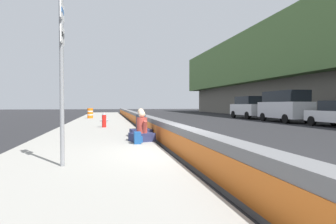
{
  "coord_description": "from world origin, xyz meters",
  "views": [
    {
      "loc": [
        -7.57,
        2.04,
        1.47
      ],
      "look_at": [
        7.32,
        -1.11,
        1.05
      ],
      "focal_mm": 30.37,
      "sensor_mm": 36.0,
      "label": 1
    }
  ],
  "objects_px": {
    "route_sign_post": "(62,69)",
    "fire_hydrant": "(104,120)",
    "parked_car_midline": "(249,107)",
    "backpack": "(138,138)",
    "parked_car_fourth": "(284,106)",
    "seated_person_middle": "(141,128)",
    "seated_person_foreground": "(142,132)",
    "construction_barrel": "(90,113)"
  },
  "relations": [
    {
      "from": "route_sign_post",
      "to": "fire_hydrant",
      "type": "height_order",
      "value": "route_sign_post"
    },
    {
      "from": "fire_hydrant",
      "to": "parked_car_midline",
      "type": "height_order",
      "value": "parked_car_midline"
    },
    {
      "from": "backpack",
      "to": "parked_car_fourth",
      "type": "bearing_deg",
      "value": -49.52
    },
    {
      "from": "route_sign_post",
      "to": "seated_person_middle",
      "type": "bearing_deg",
      "value": -23.64
    },
    {
      "from": "backpack",
      "to": "parked_car_fourth",
      "type": "distance_m",
      "value": 17.31
    },
    {
      "from": "seated_person_foreground",
      "to": "parked_car_midline",
      "type": "relative_size",
      "value": 0.23
    },
    {
      "from": "seated_person_middle",
      "to": "construction_barrel",
      "type": "relative_size",
      "value": 1.22
    },
    {
      "from": "backpack",
      "to": "seated_person_middle",
      "type": "bearing_deg",
      "value": -9.37
    },
    {
      "from": "seated_person_foreground",
      "to": "seated_person_middle",
      "type": "height_order",
      "value": "seated_person_middle"
    },
    {
      "from": "parked_car_midline",
      "to": "route_sign_post",
      "type": "bearing_deg",
      "value": 143.54
    },
    {
      "from": "fire_hydrant",
      "to": "parked_car_fourth",
      "type": "xyz_separation_m",
      "value": [
        4.0,
        -14.35,
        0.77
      ]
    },
    {
      "from": "construction_barrel",
      "to": "parked_car_fourth",
      "type": "xyz_separation_m",
      "value": [
        -7.05,
        -15.78,
        0.73
      ]
    },
    {
      "from": "seated_person_middle",
      "to": "construction_barrel",
      "type": "xyz_separation_m",
      "value": [
        16.2,
        2.98,
        0.12
      ]
    },
    {
      "from": "seated_person_middle",
      "to": "parked_car_midline",
      "type": "height_order",
      "value": "parked_car_midline"
    },
    {
      "from": "route_sign_post",
      "to": "construction_barrel",
      "type": "relative_size",
      "value": 3.79
    },
    {
      "from": "seated_person_middle",
      "to": "route_sign_post",
      "type": "bearing_deg",
      "value": 156.36
    },
    {
      "from": "seated_person_foreground",
      "to": "seated_person_middle",
      "type": "bearing_deg",
      "value": -4.91
    },
    {
      "from": "seated_person_foreground",
      "to": "fire_hydrant",
      "type": "bearing_deg",
      "value": 12.14
    },
    {
      "from": "seated_person_middle",
      "to": "seated_person_foreground",
      "type": "bearing_deg",
      "value": 175.09
    },
    {
      "from": "backpack",
      "to": "construction_barrel",
      "type": "height_order",
      "value": "construction_barrel"
    },
    {
      "from": "fire_hydrant",
      "to": "seated_person_middle",
      "type": "height_order",
      "value": "seated_person_middle"
    },
    {
      "from": "fire_hydrant",
      "to": "backpack",
      "type": "distance_m",
      "value": 7.32
    },
    {
      "from": "seated_person_middle",
      "to": "parked_car_midline",
      "type": "bearing_deg",
      "value": -40.08
    },
    {
      "from": "route_sign_post",
      "to": "parked_car_fourth",
      "type": "distance_m",
      "value": 20.82
    },
    {
      "from": "backpack",
      "to": "construction_barrel",
      "type": "distance_m",
      "value": 18.46
    },
    {
      "from": "parked_car_fourth",
      "to": "seated_person_foreground",
      "type": "bearing_deg",
      "value": 129.32
    },
    {
      "from": "backpack",
      "to": "parked_car_midline",
      "type": "height_order",
      "value": "parked_car_midline"
    },
    {
      "from": "seated_person_middle",
      "to": "construction_barrel",
      "type": "distance_m",
      "value": 16.48
    },
    {
      "from": "seated_person_foreground",
      "to": "backpack",
      "type": "xyz_separation_m",
      "value": [
        -0.63,
        0.22,
        -0.15
      ]
    },
    {
      "from": "fire_hydrant",
      "to": "seated_person_middle",
      "type": "xyz_separation_m",
      "value": [
        -5.15,
        -1.54,
        -0.09
      ]
    },
    {
      "from": "seated_person_foreground",
      "to": "seated_person_middle",
      "type": "xyz_separation_m",
      "value": [
        1.44,
        -0.12,
        0.02
      ]
    },
    {
      "from": "fire_hydrant",
      "to": "backpack",
      "type": "relative_size",
      "value": 2.2
    },
    {
      "from": "fire_hydrant",
      "to": "backpack",
      "type": "height_order",
      "value": "fire_hydrant"
    },
    {
      "from": "route_sign_post",
      "to": "parked_car_midline",
      "type": "distance_m",
      "value": 25.42
    },
    {
      "from": "route_sign_post",
      "to": "fire_hydrant",
      "type": "bearing_deg",
      "value": -4.03
    },
    {
      "from": "route_sign_post",
      "to": "parked_car_fourth",
      "type": "bearing_deg",
      "value": -46.43
    },
    {
      "from": "fire_hydrant",
      "to": "parked_car_midline",
      "type": "distance_m",
      "value": 17.57
    },
    {
      "from": "fire_hydrant",
      "to": "seated_person_middle",
      "type": "bearing_deg",
      "value": -163.35
    },
    {
      "from": "fire_hydrant",
      "to": "parked_car_fourth",
      "type": "height_order",
      "value": "parked_car_fourth"
    },
    {
      "from": "seated_person_foreground",
      "to": "construction_barrel",
      "type": "distance_m",
      "value": 17.87
    },
    {
      "from": "route_sign_post",
      "to": "construction_barrel",
      "type": "distance_m",
      "value": 21.46
    },
    {
      "from": "route_sign_post",
      "to": "fire_hydrant",
      "type": "distance_m",
      "value": 10.49
    }
  ]
}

